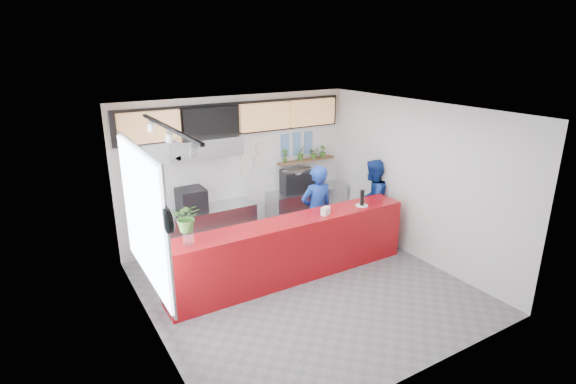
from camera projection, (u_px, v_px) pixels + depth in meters
name	position (u px, v px, depth m)	size (l,w,h in m)	color
floor	(304.00, 287.00, 7.67)	(5.00, 5.00, 0.00)	slate
ceiling	(306.00, 111.00, 6.72)	(5.00, 5.00, 0.00)	silver
wall_back	(239.00, 169.00, 9.23)	(5.00, 5.00, 0.00)	white
wall_left	(148.00, 238.00, 5.97)	(5.00, 5.00, 0.00)	white
wall_right	(417.00, 181.00, 8.42)	(5.00, 5.00, 0.00)	white
service_counter	(292.00, 249.00, 7.82)	(4.50, 0.60, 1.10)	#A40B11
cream_band	(237.00, 116.00, 8.87)	(5.00, 0.02, 0.80)	beige
prep_bench	(210.00, 229.00, 8.92)	(1.80, 0.60, 0.90)	#B2B5BA
panini_oven	(191.00, 200.00, 8.54)	(0.50, 0.50, 0.45)	black
extraction_hood	(206.00, 146.00, 8.34)	(1.20, 0.70, 0.35)	#B2B5BA
hood_lip	(207.00, 156.00, 8.41)	(1.20, 0.70, 0.08)	#B2B5BA
right_bench	(307.00, 208.00, 10.05)	(1.80, 0.60, 0.90)	#B2B5BA
espresso_machine	(298.00, 181.00, 9.72)	(0.72, 0.51, 0.46)	black
espresso_tray	(298.00, 170.00, 9.64)	(0.56, 0.39, 0.05)	silver
herb_shelf	(306.00, 160.00, 9.93)	(1.40, 0.18, 0.04)	brown
menu_board_far_left	(150.00, 127.00, 7.94)	(1.10, 0.10, 0.55)	tan
menu_board_mid_left	(211.00, 122.00, 8.51)	(1.10, 0.10, 0.55)	black
menu_board_mid_right	(265.00, 117.00, 9.08)	(1.10, 0.10, 0.55)	tan
menu_board_far_right	(312.00, 112.00, 9.65)	(1.10, 0.10, 0.55)	tan
soffit	(238.00, 118.00, 8.86)	(4.80, 0.04, 0.65)	black
window_pane	(143.00, 216.00, 6.16)	(0.04, 2.20, 1.90)	silver
window_frame	(145.00, 216.00, 6.17)	(0.03, 2.30, 2.00)	#B2B5BA
wall_clock_rim	(168.00, 221.00, 5.08)	(0.30, 0.30, 0.05)	black
wall_clock_face	(170.00, 220.00, 5.10)	(0.26, 0.26, 0.02)	white
track_rail	(169.00, 128.00, 5.71)	(0.05, 2.40, 0.04)	black
dec_plate_a	(245.00, 157.00, 9.20)	(0.24, 0.24, 0.03)	silver
dec_plate_b	(259.00, 160.00, 9.37)	(0.24, 0.24, 0.03)	silver
dec_plate_c	(246.00, 171.00, 9.29)	(0.24, 0.24, 0.03)	silver
dec_plate_d	(260.00, 148.00, 9.32)	(0.24, 0.24, 0.03)	silver
photo_frame_a	(285.00, 140.00, 9.59)	(0.20, 0.02, 0.25)	#598CBF
photo_frame_b	(297.00, 138.00, 9.74)	(0.20, 0.02, 0.25)	#598CBF
photo_frame_c	(308.00, 137.00, 9.89)	(0.20, 0.02, 0.25)	#598CBF
photo_frame_d	(285.00, 151.00, 9.67)	(0.20, 0.02, 0.25)	#598CBF
photo_frame_e	(297.00, 150.00, 9.82)	(0.20, 0.02, 0.25)	#598CBF
photo_frame_f	(308.00, 148.00, 9.96)	(0.20, 0.02, 0.25)	#598CBF
staff_center	(316.00, 212.00, 8.56)	(0.67, 0.44, 1.82)	navy
staff_right	(372.00, 200.00, 9.38)	(0.83, 0.65, 1.71)	navy
herb_a	(285.00, 156.00, 9.60)	(0.16, 0.11, 0.30)	#3C6B25
herb_b	(301.00, 153.00, 9.80)	(0.18, 0.15, 0.33)	#3C6B25
herb_c	(314.00, 153.00, 9.98)	(0.23, 0.20, 0.26)	#3C6B25
herb_d	(323.00, 151.00, 10.09)	(0.15, 0.13, 0.27)	#3C6B25
glass_vase	(189.00, 238.00, 6.68)	(0.16, 0.16, 0.20)	white
basil_vase	(187.00, 217.00, 6.57)	(0.40, 0.34, 0.44)	#3C6B25
napkin_holder	(326.00, 211.00, 7.86)	(0.16, 0.10, 0.14)	white
white_plate	(362.00, 206.00, 8.30)	(0.23, 0.23, 0.02)	white
pepper_mill	(362.00, 198.00, 8.25)	(0.07, 0.07, 0.29)	black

